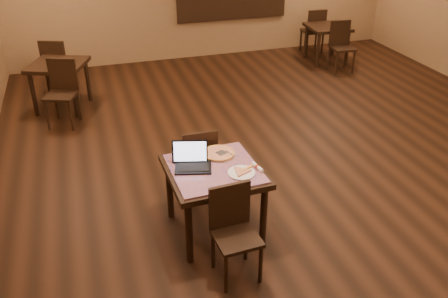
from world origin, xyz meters
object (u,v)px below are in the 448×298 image
object	(u,v)px
other_table_a_chair_far	(314,29)
other_table_b_chair_far	(57,64)
chair_main_far	(199,160)
other_table_b_chair_near	(62,88)
tiled_table	(214,177)
other_table_a	(327,32)
laptop	(192,160)
other_table_a_chair_near	(341,43)
other_table_b	(59,71)
chair_main_near	(233,226)
pizza_pan	(219,154)

from	to	relation	value
other_table_a_chair_far	other_table_b_chair_far	bearing A→B (deg)	12.50
chair_main_far	other_table_b_chair_near	bearing A→B (deg)	-60.44
tiled_table	other_table_a	size ratio (longest dim) A/B	1.15
laptop	other_table_a	bearing A→B (deg)	63.88
other_table_a	other_table_a_chair_near	world-z (taller)	other_table_a_chair_near
chair_main_far	other_table_b	distance (m)	3.45
other_table_a	other_table_a_chair_far	world-z (taller)	other_table_a_chair_far
other_table_a	other_table_b_chair_near	size ratio (longest dim) A/B	0.84
chair_main_near	chair_main_far	bearing A→B (deg)	86.22
pizza_pan	other_table_a	distance (m)	5.65
other_table_a	other_table_b_chair_near	bearing A→B (deg)	-160.97
other_table_a_chair_near	other_table_b_chair_far	distance (m)	5.22
chair_main_near	other_table_b_chair_near	bearing A→B (deg)	106.96
other_table_a	other_table_b_chair_near	distance (m)	5.34
chair_main_far	tiled_table	bearing A→B (deg)	90.42
chair_main_far	other_table_b_chair_near	world-z (taller)	other_table_b_chair_near
chair_main_near	laptop	size ratio (longest dim) A/B	2.21
tiled_table	other_table_a	xyz separation A→B (m)	(3.72, 4.59, -0.05)
tiled_table	other_table_b_chair_far	distance (m)	4.58
tiled_table	other_table_b	size ratio (longest dim) A/B	0.91
other_table_a_chair_far	chair_main_near	bearing A→B (deg)	60.80
other_table_a_chair_near	other_table_b_chair_near	distance (m)	5.22
other_table_a_chair_near	pizza_pan	bearing A→B (deg)	-129.86
laptop	other_table_b_chair_near	bearing A→B (deg)	126.87
laptop	other_table_b_chair_near	distance (m)	3.31
tiled_table	laptop	distance (m)	0.28
other_table_a_chair_near	other_table_b_chair_far	size ratio (longest dim) A/B	0.96
laptop	other_table_b	world-z (taller)	laptop
chair_main_far	other_table_a	distance (m)	5.44
other_table_a_chair_far	other_table_b_chair_near	bearing A→B (deg)	24.58
chair_main_far	pizza_pan	size ratio (longest dim) A/B	2.53
chair_main_far	other_table_b_chair_far	size ratio (longest dim) A/B	0.91
pizza_pan	other_table_b_chair_near	size ratio (longest dim) A/B	0.36
chair_main_near	other_table_a_chair_far	xyz separation A→B (m)	(3.72, 5.76, 0.03)
chair_main_near	other_table_a	size ratio (longest dim) A/B	1.09
chair_main_far	laptop	xyz separation A→B (m)	(-0.20, -0.51, 0.32)
chair_main_far	pizza_pan	distance (m)	0.48
other_table_a	other_table_a_chair_near	distance (m)	0.56
other_table_b_chair_far	laptop	bearing A→B (deg)	128.66
tiled_table	other_table_b_chair_far	xyz separation A→B (m)	(-1.49, 4.33, -0.11)
other_table_a_chair_far	tiled_table	bearing A→B (deg)	57.79
pizza_pan	other_table_b	distance (m)	3.85
other_table_a	laptop	bearing A→B (deg)	-127.53
chair_main_near	other_table_a_chair_far	bearing A→B (deg)	53.56
chair_main_far	other_table_b_chair_far	bearing A→B (deg)	-67.74
chair_main_far	other_table_a_chair_near	bearing A→B (deg)	-137.12
laptop	pizza_pan	bearing A→B (deg)	37.71
tiled_table	other_table_b_chair_near	bearing A→B (deg)	112.13
other_table_a	other_table_a_chair_near	bearing A→B (deg)	-85.78
pizza_pan	other_table_a_chair_near	bearing A→B (deg)	46.47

